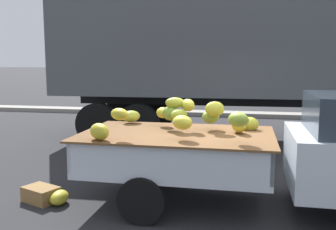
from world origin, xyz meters
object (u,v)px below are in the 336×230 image
(pickup_truck, at_px, (316,152))
(produce_crate, at_px, (41,194))
(semi_trailer, at_px, (281,45))
(fallen_banana_bunch_near_tailgate, at_px, (59,197))

(pickup_truck, distance_m, produce_crate, 4.11)
(semi_trailer, distance_m, fallen_banana_bunch_near_tailgate, 6.93)
(fallen_banana_bunch_near_tailgate, bearing_deg, semi_trailer, 56.31)
(fallen_banana_bunch_near_tailgate, bearing_deg, produce_crate, 171.33)
(produce_crate, bearing_deg, semi_trailer, 53.71)
(pickup_truck, xyz_separation_m, fallen_banana_bunch_near_tailgate, (-3.70, -0.38, -0.78))
(pickup_truck, height_order, semi_trailer, semi_trailer)
(semi_trailer, distance_m, produce_crate, 7.06)
(pickup_truck, relative_size, produce_crate, 9.65)
(pickup_truck, relative_size, semi_trailer, 0.42)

